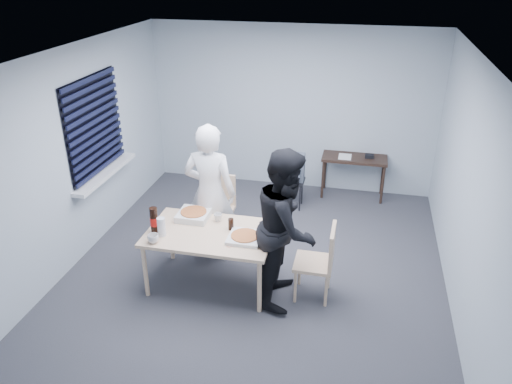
% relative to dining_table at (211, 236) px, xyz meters
% --- Properties ---
extents(room, '(5.00, 5.00, 5.00)m').
position_rel_dining_table_xyz_m(room, '(-1.75, 0.86, 0.81)').
color(room, '#323237').
rests_on(room, ground).
extents(dining_table, '(1.43, 0.90, 0.69)m').
position_rel_dining_table_xyz_m(dining_table, '(0.00, 0.00, 0.00)').
color(dining_table, beige).
rests_on(dining_table, ground).
extents(chair_far, '(0.42, 0.42, 0.89)m').
position_rel_dining_table_xyz_m(chair_far, '(-0.22, 1.05, -0.12)').
color(chair_far, beige).
rests_on(chair_far, ground).
extents(chair_right, '(0.42, 0.42, 0.89)m').
position_rel_dining_table_xyz_m(chair_right, '(1.26, 0.03, -0.12)').
color(chair_right, beige).
rests_on(chair_right, ground).
extents(person_white, '(0.65, 0.42, 1.77)m').
position_rel_dining_table_xyz_m(person_white, '(-0.18, 0.58, 0.25)').
color(person_white, white).
rests_on(person_white, ground).
extents(person_black, '(0.47, 0.86, 1.77)m').
position_rel_dining_table_xyz_m(person_black, '(0.87, -0.03, 0.25)').
color(person_black, black).
rests_on(person_black, ground).
extents(side_table, '(1.00, 0.44, 0.67)m').
position_rel_dining_table_xyz_m(side_table, '(1.49, 2.74, -0.05)').
color(side_table, '#342119').
rests_on(side_table, ground).
extents(stool, '(0.32, 0.32, 0.44)m').
position_rel_dining_table_xyz_m(stool, '(0.63, 2.15, -0.30)').
color(stool, black).
rests_on(stool, ground).
extents(backpack, '(0.31, 0.22, 0.43)m').
position_rel_dining_table_xyz_m(backpack, '(0.63, 2.14, 0.02)').
color(backpack, slate).
rests_on(backpack, stool).
extents(pizza_box_a, '(0.36, 0.36, 0.09)m').
position_rel_dining_table_xyz_m(pizza_box_a, '(-0.29, 0.27, 0.10)').
color(pizza_box_a, silver).
rests_on(pizza_box_a, dining_table).
extents(pizza_box_b, '(0.36, 0.36, 0.05)m').
position_rel_dining_table_xyz_m(pizza_box_b, '(0.42, -0.06, 0.08)').
color(pizza_box_b, silver).
rests_on(pizza_box_b, dining_table).
extents(mug_a, '(0.17, 0.17, 0.10)m').
position_rel_dining_table_xyz_m(mug_a, '(-0.54, -0.35, 0.11)').
color(mug_a, silver).
rests_on(mug_a, dining_table).
extents(mug_b, '(0.10, 0.10, 0.09)m').
position_rel_dining_table_xyz_m(mug_b, '(0.01, 0.26, 0.11)').
color(mug_b, silver).
rests_on(mug_b, dining_table).
extents(cola_glass, '(0.08, 0.08, 0.14)m').
position_rel_dining_table_xyz_m(cola_glass, '(0.21, 0.10, 0.13)').
color(cola_glass, black).
rests_on(cola_glass, dining_table).
extents(soda_bottle, '(0.09, 0.09, 0.30)m').
position_rel_dining_table_xyz_m(soda_bottle, '(-0.61, -0.13, 0.20)').
color(soda_bottle, black).
rests_on(soda_bottle, dining_table).
extents(plastic_cups, '(0.10, 0.10, 0.22)m').
position_rel_dining_table_xyz_m(plastic_cups, '(-0.50, -0.19, 0.17)').
color(plastic_cups, silver).
rests_on(plastic_cups, dining_table).
extents(rubber_band, '(0.07, 0.07, 0.00)m').
position_rel_dining_table_xyz_m(rubber_band, '(0.29, -0.25, 0.06)').
color(rubber_band, red).
rests_on(rubber_band, dining_table).
extents(papers, '(0.22, 0.28, 0.00)m').
position_rel_dining_table_xyz_m(papers, '(1.34, 2.71, 0.03)').
color(papers, white).
rests_on(papers, side_table).
extents(black_box, '(0.15, 0.13, 0.06)m').
position_rel_dining_table_xyz_m(black_box, '(1.71, 2.75, 0.06)').
color(black_box, black).
rests_on(black_box, side_table).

